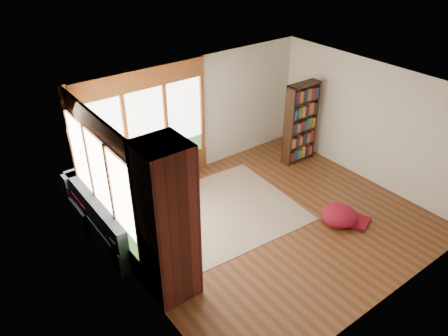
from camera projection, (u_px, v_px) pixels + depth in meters
floor at (270, 221)px, 8.39m from camera, size 5.50×5.50×0.00m
ceiling at (279, 94)px, 7.06m from camera, size 5.50×5.50×0.00m
wall_back at (196, 117)px, 9.44m from camera, size 5.50×0.04×2.60m
wall_front at (398, 236)px, 6.01m from camera, size 5.50×0.04×2.60m
wall_left at (134, 221)px, 6.30m from camera, size 0.04×5.00×2.60m
wall_right at (371, 123)px, 9.14m from camera, size 0.04×5.00×2.60m
windows_back at (147, 130)px, 8.77m from camera, size 2.82×0.10×1.90m
windows_left at (101, 181)px, 7.11m from camera, size 0.10×2.62×1.90m
roller_blind at (80, 140)px, 7.49m from camera, size 0.03×0.72×0.90m
brick_chimney at (167, 223)px, 6.24m from camera, size 0.70×0.70×2.60m
sectional_sofa at (136, 203)px, 8.39m from camera, size 2.20×2.20×0.80m
area_rug at (212, 215)px, 8.56m from camera, size 3.44×2.71×0.01m
bookshelf at (301, 123)px, 9.97m from camera, size 0.82×0.27×1.90m
pouf at (339, 215)px, 8.25m from camera, size 0.80×0.80×0.36m
dog_tan at (142, 179)px, 8.15m from camera, size 1.16×0.94×0.57m
dog_brindle at (134, 204)px, 7.64m from camera, size 0.50×0.74×0.38m
throw_pillows at (132, 179)px, 8.28m from camera, size 1.98×1.68×0.45m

